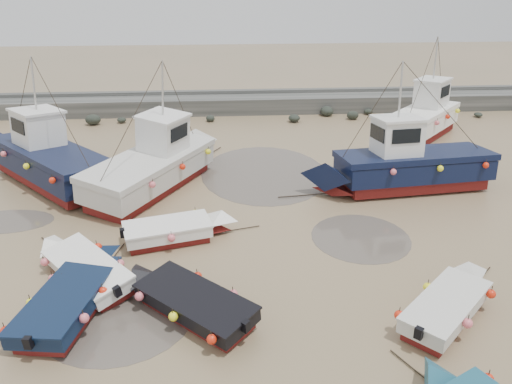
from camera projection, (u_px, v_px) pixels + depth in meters
ground at (230, 270)px, 18.30m from camera, size 120.00×120.00×0.00m
seawall at (223, 104)px, 38.06m from camera, size 60.00×4.92×1.50m
puddle_a at (119, 315)px, 15.88m from camera, size 4.84×4.84×0.01m
puddle_b at (361, 237)px, 20.49m from camera, size 4.05×4.05×0.01m
puddle_c at (4, 222)px, 21.78m from camera, size 4.23×4.23×0.01m
puddle_d at (264, 173)px, 27.01m from camera, size 6.81×6.81×0.01m
dinghy_0 at (85, 265)px, 17.62m from camera, size 4.66×5.37×1.43m
dinghy_1 at (75, 293)px, 16.08m from camera, size 3.07×6.67×1.43m
dinghy_3 at (451, 302)px, 15.64m from camera, size 4.84×4.66×1.43m
dinghy_4 at (188, 298)px, 15.85m from camera, size 5.20×4.97×1.43m
dinghy_5 at (177, 228)px, 20.07m from camera, size 5.63×2.57×1.43m
cabin_boat_0 at (43, 157)px, 25.51m from camera, size 8.87×9.29×6.22m
cabin_boat_1 at (157, 162)px, 24.86m from camera, size 6.77×10.21×6.22m
cabin_boat_2 at (403, 164)px, 24.48m from camera, size 10.77×3.67×6.22m
cabin_boat_3 at (429, 114)px, 32.74m from camera, size 7.01×7.30×6.22m
person at (114, 207)px, 23.10m from camera, size 0.70×0.54×1.73m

